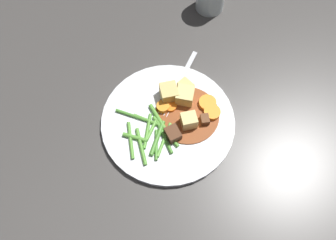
{
  "coord_description": "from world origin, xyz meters",
  "views": [
    {
      "loc": [
        -0.16,
        -0.25,
        0.61
      ],
      "look_at": [
        0.0,
        0.0,
        0.01
      ],
      "focal_mm": 35.19,
      "sensor_mm": 36.0,
      "label": 1
    }
  ],
  "objects_px": {
    "potato_chunk_1": "(186,87)",
    "potato_chunk_3": "(189,121)",
    "dinner_plate": "(168,121)",
    "carrot_slice_3": "(170,106)",
    "carrot_slice_2": "(212,113)",
    "fork": "(178,84)",
    "meat_chunk_0": "(173,134)",
    "potato_chunk_2": "(169,93)",
    "carrot_slice_1": "(207,103)",
    "potato_chunk_0": "(185,96)",
    "carrot_slice_0": "(163,107)",
    "meat_chunk_1": "(205,120)"
  },
  "relations": [
    {
      "from": "potato_chunk_2",
      "to": "meat_chunk_1",
      "type": "height_order",
      "value": "potato_chunk_2"
    },
    {
      "from": "carrot_slice_1",
      "to": "carrot_slice_2",
      "type": "relative_size",
      "value": 1.06
    },
    {
      "from": "potato_chunk_1",
      "to": "potato_chunk_3",
      "type": "height_order",
      "value": "potato_chunk_3"
    },
    {
      "from": "carrot_slice_3",
      "to": "potato_chunk_2",
      "type": "distance_m",
      "value": 0.03
    },
    {
      "from": "carrot_slice_0",
      "to": "potato_chunk_3",
      "type": "bearing_deg",
      "value": -67.1
    },
    {
      "from": "potato_chunk_1",
      "to": "fork",
      "type": "bearing_deg",
      "value": 107.56
    },
    {
      "from": "carrot_slice_3",
      "to": "dinner_plate",
      "type": "bearing_deg",
      "value": -131.46
    },
    {
      "from": "potato_chunk_3",
      "to": "carrot_slice_1",
      "type": "bearing_deg",
      "value": 16.43
    },
    {
      "from": "potato_chunk_3",
      "to": "fork",
      "type": "height_order",
      "value": "potato_chunk_3"
    },
    {
      "from": "dinner_plate",
      "to": "meat_chunk_0",
      "type": "distance_m",
      "value": 0.04
    },
    {
      "from": "potato_chunk_1",
      "to": "meat_chunk_1",
      "type": "xyz_separation_m",
      "value": [
        -0.01,
        -0.08,
        -0.0
      ]
    },
    {
      "from": "carrot_slice_3",
      "to": "meat_chunk_0",
      "type": "height_order",
      "value": "meat_chunk_0"
    },
    {
      "from": "dinner_plate",
      "to": "meat_chunk_1",
      "type": "xyz_separation_m",
      "value": [
        0.06,
        -0.04,
        0.01
      ]
    },
    {
      "from": "potato_chunk_3",
      "to": "meat_chunk_0",
      "type": "bearing_deg",
      "value": -172.69
    },
    {
      "from": "carrot_slice_1",
      "to": "carrot_slice_3",
      "type": "bearing_deg",
      "value": 152.52
    },
    {
      "from": "carrot_slice_1",
      "to": "meat_chunk_1",
      "type": "bearing_deg",
      "value": -133.1
    },
    {
      "from": "carrot_slice_1",
      "to": "potato_chunk_1",
      "type": "bearing_deg",
      "value": 109.07
    },
    {
      "from": "meat_chunk_0",
      "to": "potato_chunk_3",
      "type": "bearing_deg",
      "value": 7.31
    },
    {
      "from": "dinner_plate",
      "to": "fork",
      "type": "distance_m",
      "value": 0.09
    },
    {
      "from": "carrot_slice_2",
      "to": "potato_chunk_3",
      "type": "relative_size",
      "value": 1.08
    },
    {
      "from": "potato_chunk_1",
      "to": "carrot_slice_0",
      "type": "bearing_deg",
      "value": -168.24
    },
    {
      "from": "carrot_slice_0",
      "to": "carrot_slice_2",
      "type": "height_order",
      "value": "carrot_slice_0"
    },
    {
      "from": "fork",
      "to": "carrot_slice_3",
      "type": "bearing_deg",
      "value": -139.72
    },
    {
      "from": "dinner_plate",
      "to": "potato_chunk_3",
      "type": "bearing_deg",
      "value": -45.18
    },
    {
      "from": "potato_chunk_0",
      "to": "meat_chunk_0",
      "type": "bearing_deg",
      "value": -138.87
    },
    {
      "from": "potato_chunk_2",
      "to": "meat_chunk_0",
      "type": "bearing_deg",
      "value": -117.09
    },
    {
      "from": "potato_chunk_2",
      "to": "meat_chunk_1",
      "type": "relative_size",
      "value": 1.79
    },
    {
      "from": "dinner_plate",
      "to": "carrot_slice_3",
      "type": "relative_size",
      "value": 10.37
    },
    {
      "from": "carrot_slice_0",
      "to": "potato_chunk_2",
      "type": "distance_m",
      "value": 0.03
    },
    {
      "from": "carrot_slice_1",
      "to": "potato_chunk_2",
      "type": "height_order",
      "value": "potato_chunk_2"
    },
    {
      "from": "carrot_slice_2",
      "to": "carrot_slice_3",
      "type": "bearing_deg",
      "value": 137.38
    },
    {
      "from": "potato_chunk_1",
      "to": "potato_chunk_2",
      "type": "bearing_deg",
      "value": 174.74
    },
    {
      "from": "dinner_plate",
      "to": "potato_chunk_2",
      "type": "distance_m",
      "value": 0.06
    },
    {
      "from": "carrot_slice_0",
      "to": "potato_chunk_0",
      "type": "xyz_separation_m",
      "value": [
        0.05,
        -0.01,
        0.01
      ]
    },
    {
      "from": "potato_chunk_0",
      "to": "potato_chunk_1",
      "type": "bearing_deg",
      "value": 53.21
    },
    {
      "from": "carrot_slice_3",
      "to": "meat_chunk_1",
      "type": "distance_m",
      "value": 0.08
    },
    {
      "from": "carrot_slice_2",
      "to": "fork",
      "type": "height_order",
      "value": "carrot_slice_2"
    },
    {
      "from": "meat_chunk_1",
      "to": "meat_chunk_0",
      "type": "bearing_deg",
      "value": 174.5
    },
    {
      "from": "carrot_slice_0",
      "to": "fork",
      "type": "bearing_deg",
      "value": 28.43
    },
    {
      "from": "carrot_slice_1",
      "to": "potato_chunk_0",
      "type": "height_order",
      "value": "potato_chunk_0"
    },
    {
      "from": "carrot_slice_0",
      "to": "potato_chunk_3",
      "type": "relative_size",
      "value": 0.84
    },
    {
      "from": "potato_chunk_3",
      "to": "fork",
      "type": "distance_m",
      "value": 0.1
    },
    {
      "from": "potato_chunk_0",
      "to": "potato_chunk_3",
      "type": "height_order",
      "value": "same"
    },
    {
      "from": "dinner_plate",
      "to": "carrot_slice_3",
      "type": "bearing_deg",
      "value": 48.54
    },
    {
      "from": "carrot_slice_1",
      "to": "carrot_slice_2",
      "type": "height_order",
      "value": "same"
    },
    {
      "from": "meat_chunk_0",
      "to": "potato_chunk_2",
      "type": "bearing_deg",
      "value": 62.91
    },
    {
      "from": "carrot_slice_0",
      "to": "potato_chunk_2",
      "type": "xyz_separation_m",
      "value": [
        0.02,
        0.02,
        0.01
      ]
    },
    {
      "from": "carrot_slice_2",
      "to": "potato_chunk_1",
      "type": "xyz_separation_m",
      "value": [
        -0.01,
        0.08,
        0.01
      ]
    },
    {
      "from": "carrot_slice_1",
      "to": "potato_chunk_0",
      "type": "bearing_deg",
      "value": 133.31
    },
    {
      "from": "dinner_plate",
      "to": "meat_chunk_1",
      "type": "bearing_deg",
      "value": -34.7
    }
  ]
}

